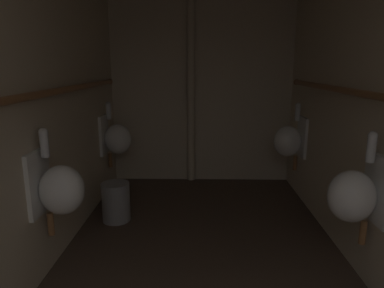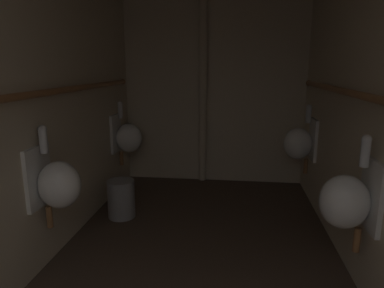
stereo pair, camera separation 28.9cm
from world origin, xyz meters
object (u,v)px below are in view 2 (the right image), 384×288
Objects in this scene: standpipe_back_wall at (203,89)px; waste_bin at (121,199)px; urinal_right_far at (300,143)px; urinal_left_mid at (56,183)px; urinal_left_far at (127,137)px; urinal_right_mid at (348,200)px.

standpipe_back_wall is 1.68m from waste_bin.
urinal_right_far is 1.97m from waste_bin.
urinal_left_mid is 1.00× the size of urinal_left_far.
urinal_left_mid and urinal_left_far have the same top height.
urinal_left_far is 2.01× the size of waste_bin.
urinal_right_far is at bearing -2.02° from urinal_left_far.
urinal_left_mid reaches higher than waste_bin.
urinal_left_mid is at bearing -141.24° from urinal_right_far.
urinal_right_far is 0.32× the size of standpipe_back_wall.
urinal_right_mid is 0.32× the size of standpipe_back_wall.
urinal_right_mid is 2.10m from waste_bin.
urinal_left_mid is 1.00× the size of urinal_right_mid.
urinal_left_far is at bearing -152.29° from standpipe_back_wall.
urinal_right_far is (1.94, 1.56, 0.00)m from urinal_left_mid.
waste_bin is (-1.79, -0.65, -0.47)m from urinal_right_far.
urinal_left_far is at bearing 177.98° from urinal_right_far.
waste_bin is at bearing 80.73° from urinal_left_mid.
urinal_right_far is at bearing 38.76° from urinal_left_mid.
waste_bin is (0.15, -0.72, -0.47)m from urinal_left_far.
urinal_right_far is at bearing 19.96° from waste_bin.
urinal_left_mid is at bearing -112.13° from standpipe_back_wall.
urinal_right_mid is at bearing -28.77° from waste_bin.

